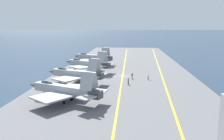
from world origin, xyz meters
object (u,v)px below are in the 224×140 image
at_px(crew_green_vest, 128,81).
at_px(parked_jet_nearest, 64,90).
at_px(parked_jet_third, 87,64).
at_px(parked_jet_fourth, 93,57).
at_px(parked_jet_second, 75,74).
at_px(crew_red_vest, 132,75).
at_px(crew_white_vest, 148,76).

bearing_deg(crew_green_vest, parked_jet_nearest, 140.15).
relative_size(parked_jet_third, parked_jet_fourth, 1.02).
distance_m(parked_jet_second, parked_jet_fourth, 30.30).
xyz_separation_m(parked_jet_second, crew_red_vest, (6.91, -14.11, -1.64)).
bearing_deg(parked_jet_third, parked_jet_fourth, 2.37).
relative_size(crew_green_vest, crew_red_vest, 0.99).
distance_m(parked_jet_nearest, crew_red_vest, 24.87).
height_order(parked_jet_nearest, parked_jet_fourth, parked_jet_fourth).
bearing_deg(crew_white_vest, parked_jet_third, 63.19).
relative_size(parked_jet_third, crew_green_vest, 9.85).
distance_m(parked_jet_nearest, crew_white_vest, 27.02).
xyz_separation_m(crew_green_vest, crew_white_vest, (6.29, -5.30, 0.05)).
bearing_deg(crew_white_vest, parked_jet_fourth, 38.46).
distance_m(parked_jet_third, crew_green_vest, 20.36).
bearing_deg(crew_red_vest, crew_white_vest, -96.02).
bearing_deg(crew_white_vest, crew_green_vest, 139.87).
bearing_deg(parked_jet_nearest, crew_red_vest, -31.60).
bearing_deg(parked_jet_second, parked_jet_nearest, -175.60).
height_order(parked_jet_nearest, parked_jet_third, parked_jet_third).
distance_m(parked_jet_fourth, crew_white_vest, 30.50).
distance_m(crew_green_vest, crew_white_vest, 8.22).
xyz_separation_m(parked_jet_fourth, crew_green_vest, (-30.12, -13.64, -1.85)).
bearing_deg(parked_jet_second, crew_red_vest, -63.90).
distance_m(parked_jet_second, crew_green_vest, 13.22).
xyz_separation_m(parked_jet_nearest, crew_white_vest, (20.69, -17.32, -1.39)).
distance_m(parked_jet_third, crew_red_vest, 16.65).
xyz_separation_m(parked_jet_third, crew_white_vest, (-9.26, -18.33, -1.69)).
relative_size(parked_jet_fourth, crew_white_vest, 9.21).
height_order(parked_jet_nearest, crew_green_vest, parked_jet_nearest).
bearing_deg(crew_green_vest, crew_red_vest, -8.36).
distance_m(parked_jet_second, parked_jet_third, 15.72).
height_order(parked_jet_second, crew_red_vest, parked_jet_second).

